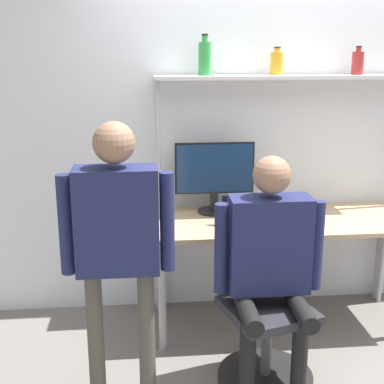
# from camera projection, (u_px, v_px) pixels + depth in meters

# --- Properties ---
(ground_plane) EXTENTS (12.00, 12.00, 0.00)m
(ground_plane) POSITION_uv_depth(u_px,v_px,m) (293.00, 348.00, 3.52)
(ground_plane) COLOR slate
(wall_back) EXTENTS (8.00, 0.06, 2.70)m
(wall_back) POSITION_uv_depth(u_px,v_px,m) (274.00, 128.00, 3.89)
(wall_back) COLOR silver
(wall_back) RESTS_ON ground_plane
(desk) EXTENTS (1.83, 0.71, 0.78)m
(desk) POSITION_uv_depth(u_px,v_px,m) (283.00, 229.00, 3.70)
(desk) COLOR tan
(desk) RESTS_ON ground_plane
(shelf_unit) EXTENTS (1.74, 0.24, 1.73)m
(shelf_unit) POSITION_uv_depth(u_px,v_px,m) (280.00, 114.00, 3.71)
(shelf_unit) COLOR silver
(shelf_unit) RESTS_ON ground_plane
(monitor) EXTENTS (0.56, 0.24, 0.50)m
(monitor) POSITION_uv_depth(u_px,v_px,m) (215.00, 174.00, 3.75)
(monitor) COLOR black
(monitor) RESTS_ON desk
(laptop) EXTENTS (0.35, 0.22, 0.21)m
(laptop) POSITION_uv_depth(u_px,v_px,m) (246.00, 218.00, 3.50)
(laptop) COLOR #333338
(laptop) RESTS_ON desk
(cell_phone) EXTENTS (0.07, 0.15, 0.01)m
(cell_phone) POSITION_uv_depth(u_px,v_px,m) (288.00, 227.00, 3.48)
(cell_phone) COLOR silver
(cell_phone) RESTS_ON desk
(office_chair) EXTENTS (0.57, 0.57, 0.95)m
(office_chair) POSITION_uv_depth(u_px,v_px,m) (263.00, 334.00, 3.13)
(office_chair) COLOR black
(office_chair) RESTS_ON ground_plane
(person_seated) EXTENTS (0.61, 0.46, 1.36)m
(person_seated) POSITION_uv_depth(u_px,v_px,m) (270.00, 255.00, 2.95)
(person_seated) COLOR black
(person_seated) RESTS_ON ground_plane
(person_standing) EXTENTS (0.59, 0.21, 1.57)m
(person_standing) POSITION_uv_depth(u_px,v_px,m) (117.00, 232.00, 2.75)
(person_standing) COLOR #4C473D
(person_standing) RESTS_ON ground_plane
(bottle_red) EXTENTS (0.08, 0.08, 0.19)m
(bottle_red) POSITION_uv_depth(u_px,v_px,m) (358.00, 62.00, 3.66)
(bottle_red) COLOR maroon
(bottle_red) RESTS_ON shelf_unit
(bottle_green) EXTENTS (0.08, 0.08, 0.27)m
(bottle_green) POSITION_uv_depth(u_px,v_px,m) (205.00, 58.00, 3.56)
(bottle_green) COLOR #2D8C3F
(bottle_green) RESTS_ON shelf_unit
(bottle_amber) EXTENTS (0.09, 0.09, 0.19)m
(bottle_amber) POSITION_uv_depth(u_px,v_px,m) (277.00, 63.00, 3.61)
(bottle_amber) COLOR gold
(bottle_amber) RESTS_ON shelf_unit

